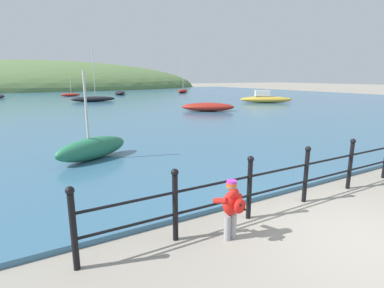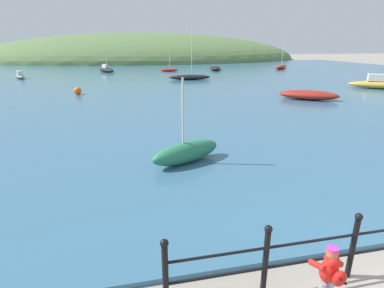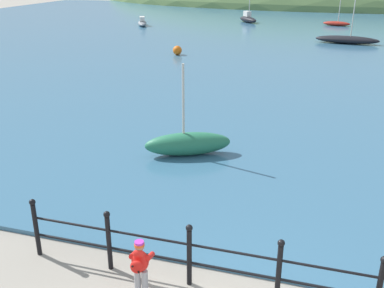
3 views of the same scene
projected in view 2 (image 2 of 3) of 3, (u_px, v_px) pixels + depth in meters
The scene contains 13 objects.
water at pixel (167, 78), 33.46m from camera, with size 80.00×60.00×0.10m, color #386684.
far_hillside at pixel (144, 60), 70.03m from camera, with size 72.82×40.05×12.01m.
child_in_coat at pixel (330, 272), 4.28m from camera, with size 0.41×0.55×1.00m.
boat_green_fishing at pixel (381, 84), 24.99m from camera, with size 4.89×3.78×1.18m.
boat_twin_mast at pixel (190, 77), 31.12m from camera, with size 4.42×1.58×5.29m.
boat_blue_hull at pixel (106, 70), 38.95m from camera, with size 2.46×2.87×2.92m.
boat_red_dinghy at pixel (215, 68), 42.33m from camera, with size 2.37×4.34×0.53m.
boat_far_right at pixel (281, 67), 44.23m from camera, with size 3.65×3.70×5.12m.
boat_mid_harbor at pixel (308, 95), 20.15m from camera, with size 3.98×3.25×0.62m.
boat_white_sailboat at pixel (187, 152), 9.47m from camera, with size 2.54×1.68×2.67m.
boat_nearest_quay at pixel (169, 70), 40.42m from camera, with size 2.52×1.28×2.32m.
boat_far_left at pixel (20, 76), 32.35m from camera, with size 1.91×3.05×0.81m.
mooring_buoy at pixel (78, 91), 22.11m from camera, with size 0.55×0.55×0.55m, color orange.
Camera 2 is at (-4.48, -1.90, 3.71)m, focal length 28.00 mm.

